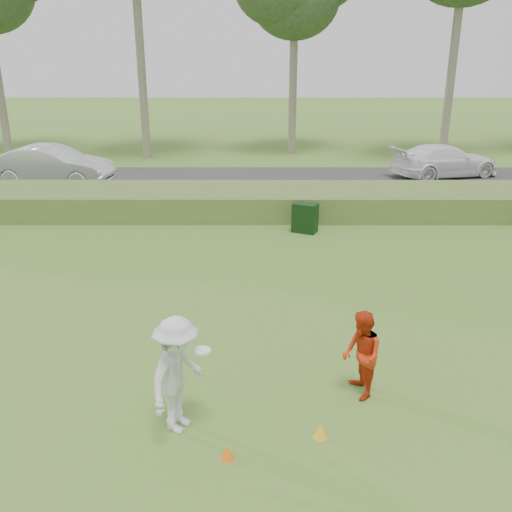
{
  "coord_description": "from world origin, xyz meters",
  "views": [
    {
      "loc": [
        0.02,
        -8.16,
        5.84
      ],
      "look_at": [
        0.0,
        4.0,
        1.3
      ],
      "focal_mm": 40.0,
      "sensor_mm": 36.0,
      "label": 1
    }
  ],
  "objects_px": {
    "cone_orange": "(227,452)",
    "player_red": "(362,355)",
    "utility_cabinet": "(305,218)",
    "car_mid": "(52,166)",
    "player_white": "(177,375)",
    "car_right": "(445,161)",
    "cone_yellow": "(321,430)"
  },
  "relations": [
    {
      "from": "cone_orange",
      "to": "player_red",
      "type": "bearing_deg",
      "value": 36.48
    },
    {
      "from": "utility_cabinet",
      "to": "car_mid",
      "type": "xyz_separation_m",
      "value": [
        -10.42,
        6.44,
        0.42
      ]
    },
    {
      "from": "player_white",
      "to": "cone_orange",
      "type": "distance_m",
      "value": 1.39
    },
    {
      "from": "car_mid",
      "to": "player_red",
      "type": "bearing_deg",
      "value": -138.36
    },
    {
      "from": "player_white",
      "to": "player_red",
      "type": "relative_size",
      "value": 1.23
    },
    {
      "from": "player_white",
      "to": "utility_cabinet",
      "type": "relative_size",
      "value": 2.01
    },
    {
      "from": "player_red",
      "to": "cone_orange",
      "type": "xyz_separation_m",
      "value": [
        -2.25,
        -1.67,
        -0.69
      ]
    },
    {
      "from": "utility_cabinet",
      "to": "player_white",
      "type": "bearing_deg",
      "value": -80.7
    },
    {
      "from": "player_red",
      "to": "utility_cabinet",
      "type": "height_order",
      "value": "player_red"
    },
    {
      "from": "cone_orange",
      "to": "car_right",
      "type": "height_order",
      "value": "car_right"
    },
    {
      "from": "cone_orange",
      "to": "utility_cabinet",
      "type": "height_order",
      "value": "utility_cabinet"
    },
    {
      "from": "car_mid",
      "to": "car_right",
      "type": "relative_size",
      "value": 1.02
    },
    {
      "from": "player_white",
      "to": "player_red",
      "type": "bearing_deg",
      "value": -48.56
    },
    {
      "from": "player_red",
      "to": "car_right",
      "type": "xyz_separation_m",
      "value": [
        6.83,
        17.47,
        -0.01
      ]
    },
    {
      "from": "player_red",
      "to": "cone_yellow",
      "type": "bearing_deg",
      "value": -42.95
    },
    {
      "from": "cone_orange",
      "to": "car_mid",
      "type": "relative_size",
      "value": 0.04
    },
    {
      "from": "utility_cabinet",
      "to": "cone_orange",
      "type": "bearing_deg",
      "value": -75.74
    },
    {
      "from": "player_red",
      "to": "utility_cabinet",
      "type": "distance_m",
      "value": 9.32
    },
    {
      "from": "car_mid",
      "to": "utility_cabinet",
      "type": "bearing_deg",
      "value": -114.14
    },
    {
      "from": "cone_orange",
      "to": "cone_yellow",
      "type": "bearing_deg",
      "value": 18.98
    },
    {
      "from": "player_white",
      "to": "utility_cabinet",
      "type": "height_order",
      "value": "player_white"
    },
    {
      "from": "cone_orange",
      "to": "utility_cabinet",
      "type": "relative_size",
      "value": 0.23
    },
    {
      "from": "player_red",
      "to": "cone_orange",
      "type": "bearing_deg",
      "value": -61.99
    },
    {
      "from": "cone_yellow",
      "to": "utility_cabinet",
      "type": "height_order",
      "value": "utility_cabinet"
    },
    {
      "from": "car_mid",
      "to": "cone_yellow",
      "type": "bearing_deg",
      "value": -142.22
    },
    {
      "from": "cone_yellow",
      "to": "player_red",
      "type": "bearing_deg",
      "value": 55.52
    },
    {
      "from": "player_red",
      "to": "cone_orange",
      "type": "height_order",
      "value": "player_red"
    },
    {
      "from": "cone_yellow",
      "to": "car_right",
      "type": "bearing_deg",
      "value": 67.72
    },
    {
      "from": "car_right",
      "to": "player_red",
      "type": "bearing_deg",
      "value": 140.56
    },
    {
      "from": "utility_cabinet",
      "to": "car_right",
      "type": "distance_m",
      "value": 10.8
    },
    {
      "from": "utility_cabinet",
      "to": "car_right",
      "type": "xyz_separation_m",
      "value": [
        7.07,
        8.16,
        0.3
      ]
    },
    {
      "from": "player_white",
      "to": "cone_orange",
      "type": "height_order",
      "value": "player_white"
    }
  ]
}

